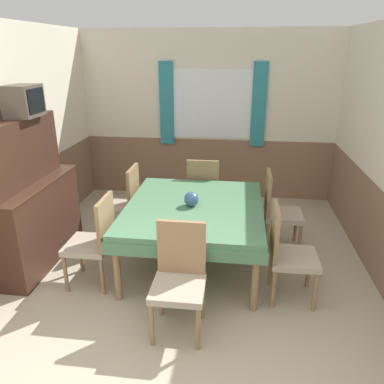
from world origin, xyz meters
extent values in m
cube|color=silver|center=(0.00, 4.16, 1.77)|extent=(4.35, 0.05, 1.65)
cube|color=#89664C|center=(0.00, 4.16, 0.47)|extent=(4.35, 0.05, 0.95)
cube|color=white|center=(0.07, 4.12, 1.51)|extent=(1.29, 0.01, 1.05)
cube|color=teal|center=(-0.65, 4.10, 1.51)|extent=(0.22, 0.03, 1.26)
cube|color=teal|center=(0.78, 4.10, 1.51)|extent=(0.22, 0.03, 1.26)
cube|color=silver|center=(-2.00, 2.07, 1.77)|extent=(0.05, 4.53, 1.65)
cube|color=#89664C|center=(-2.00, 2.07, 0.47)|extent=(0.05, 4.53, 0.95)
cube|color=#89664C|center=(2.00, 2.07, 0.47)|extent=(0.05, 4.53, 0.95)
cube|color=#4C7A56|center=(0.05, 1.95, 0.69)|extent=(1.46, 1.66, 0.06)
cube|color=#4C7A56|center=(0.05, 1.95, 0.60)|extent=(1.49, 1.69, 0.12)
cylinder|color=#93704C|center=(-0.60, 1.20, 0.33)|extent=(0.07, 0.07, 0.66)
cylinder|color=#93704C|center=(0.70, 1.20, 0.33)|extent=(0.07, 0.07, 0.66)
cylinder|color=#93704C|center=(-0.60, 2.70, 0.33)|extent=(0.07, 0.07, 0.66)
cylinder|color=#93704C|center=(0.70, 2.70, 0.33)|extent=(0.07, 0.07, 0.66)
cylinder|color=#93704C|center=(1.26, 2.65, 0.20)|extent=(0.04, 0.04, 0.41)
cylinder|color=#93704C|center=(1.26, 2.27, 0.20)|extent=(0.04, 0.04, 0.41)
cylinder|color=#93704C|center=(0.88, 2.65, 0.20)|extent=(0.04, 0.04, 0.41)
cylinder|color=#93704C|center=(0.88, 2.27, 0.20)|extent=(0.04, 0.04, 0.41)
cube|color=tan|center=(1.07, 2.46, 0.44)|extent=(0.44, 0.44, 0.06)
cube|color=#93704C|center=(0.87, 2.46, 0.71)|extent=(0.04, 0.42, 0.49)
cylinder|color=#93704C|center=(0.24, 0.64, 0.20)|extent=(0.04, 0.04, 0.41)
cylinder|color=#93704C|center=(-0.14, 0.64, 0.20)|extent=(0.04, 0.04, 0.41)
cylinder|color=#93704C|center=(0.24, 1.02, 0.20)|extent=(0.04, 0.04, 0.41)
cylinder|color=#93704C|center=(-0.14, 1.02, 0.20)|extent=(0.04, 0.04, 0.41)
cube|color=tan|center=(0.05, 0.83, 0.44)|extent=(0.44, 0.44, 0.06)
cube|color=#93704C|center=(0.05, 1.03, 0.71)|extent=(0.42, 0.04, 0.49)
cylinder|color=#93704C|center=(-1.16, 1.26, 0.20)|extent=(0.04, 0.04, 0.41)
cylinder|color=#93704C|center=(-1.16, 1.64, 0.20)|extent=(0.04, 0.04, 0.41)
cylinder|color=#93704C|center=(-0.78, 1.26, 0.20)|extent=(0.04, 0.04, 0.41)
cylinder|color=#93704C|center=(-0.78, 1.64, 0.20)|extent=(0.04, 0.04, 0.41)
cube|color=tan|center=(-0.97, 1.45, 0.44)|extent=(0.44, 0.44, 0.06)
cube|color=#93704C|center=(-0.77, 1.45, 0.71)|extent=(0.04, 0.42, 0.49)
cylinder|color=#93704C|center=(-0.14, 3.26, 0.20)|extent=(0.04, 0.04, 0.41)
cylinder|color=#93704C|center=(0.24, 3.26, 0.20)|extent=(0.04, 0.04, 0.41)
cylinder|color=#93704C|center=(-0.14, 2.88, 0.20)|extent=(0.04, 0.04, 0.41)
cylinder|color=#93704C|center=(0.24, 2.88, 0.20)|extent=(0.04, 0.04, 0.41)
cube|color=tan|center=(0.05, 3.07, 0.44)|extent=(0.44, 0.44, 0.06)
cube|color=#93704C|center=(0.05, 2.87, 0.71)|extent=(0.42, 0.04, 0.49)
cylinder|color=#93704C|center=(-1.16, 2.27, 0.20)|extent=(0.04, 0.04, 0.41)
cylinder|color=#93704C|center=(-1.16, 2.65, 0.20)|extent=(0.04, 0.04, 0.41)
cylinder|color=#93704C|center=(-0.78, 2.27, 0.20)|extent=(0.04, 0.04, 0.41)
cylinder|color=#93704C|center=(-0.78, 2.65, 0.20)|extent=(0.04, 0.04, 0.41)
cube|color=tan|center=(-0.97, 2.46, 0.44)|extent=(0.44, 0.44, 0.06)
cube|color=#93704C|center=(-0.77, 2.46, 0.71)|extent=(0.04, 0.42, 0.49)
cylinder|color=#93704C|center=(1.26, 1.64, 0.20)|extent=(0.04, 0.04, 0.41)
cylinder|color=#93704C|center=(1.26, 1.26, 0.20)|extent=(0.04, 0.04, 0.41)
cylinder|color=#93704C|center=(0.88, 1.64, 0.20)|extent=(0.04, 0.04, 0.41)
cylinder|color=#93704C|center=(0.88, 1.26, 0.20)|extent=(0.04, 0.04, 0.41)
cube|color=tan|center=(1.07, 1.45, 0.44)|extent=(0.44, 0.44, 0.06)
cube|color=#93704C|center=(0.87, 1.45, 0.71)|extent=(0.04, 0.42, 0.49)
cube|color=#3D2319|center=(-1.73, 1.81, 0.48)|extent=(0.44, 1.37, 0.95)
cube|color=#4C2C1F|center=(-1.73, 1.81, 0.94)|extent=(0.46, 1.39, 0.02)
cube|color=#3D2319|center=(-1.79, 1.81, 1.29)|extent=(0.24, 1.23, 0.68)
cube|color=#51473D|center=(-1.74, 1.95, 1.80)|extent=(0.28, 0.38, 0.33)
cube|color=black|center=(-1.60, 1.95, 1.80)|extent=(0.01, 0.31, 0.25)
sphere|color=#335684|center=(0.02, 1.93, 0.80)|extent=(0.16, 0.16, 0.16)
camera|label=1|loc=(0.49, -1.75, 2.30)|focal=35.00mm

